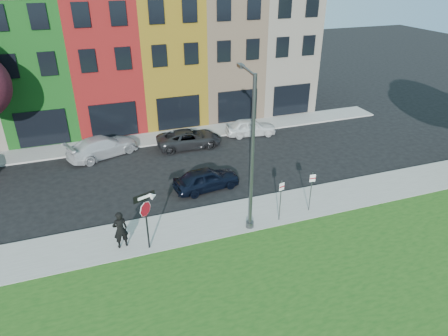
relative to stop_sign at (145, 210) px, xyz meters
name	(u,v)px	position (x,y,z in m)	size (l,w,h in m)	color
ground	(262,252)	(4.95, -1.94, -2.23)	(120.00, 120.00, 0.00)	black
sidewalk_near	(273,210)	(6.95, 1.06, -2.17)	(40.00, 3.00, 0.12)	gray
sidewalk_far	(145,140)	(1.95, 13.06, -2.17)	(40.00, 2.40, 0.12)	gray
rowhouse_block	(133,57)	(2.45, 19.24, 2.76)	(30.00, 10.12, 10.00)	beige
stop_sign	(145,210)	(0.00, 0.00, 0.00)	(1.00, 0.39, 2.96)	black
man	(120,230)	(-1.18, 0.53, -1.16)	(0.77, 0.58, 1.91)	black
sedan_near	(206,179)	(4.24, 4.55, -1.56)	(4.10, 2.07, 1.34)	black
parked_car_silver	(103,146)	(-1.20, 11.34, -1.51)	(5.33, 3.73, 1.43)	#B7B7BC
parked_car_dark	(189,139)	(4.86, 10.80, -1.58)	(4.73, 2.26, 1.30)	black
parked_car_white	(251,127)	(9.95, 11.39, -1.57)	(4.07, 2.10, 1.33)	silver
street_lamp	(251,155)	(5.12, 0.17, 1.84)	(0.54, 2.58, 7.83)	#46494C
parking_sign_a	(281,196)	(6.79, 0.03, -0.67)	(0.31, 0.12, 2.32)	#46494C
parking_sign_b	(311,187)	(8.72, 0.31, -0.68)	(0.32, 0.10, 2.30)	#46494C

